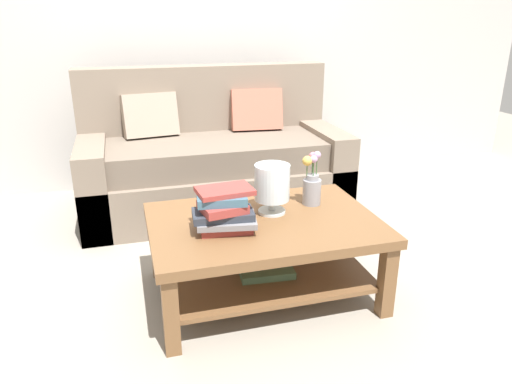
{
  "coord_description": "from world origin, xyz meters",
  "views": [
    {
      "loc": [
        -0.68,
        -2.6,
        1.44
      ],
      "look_at": [
        -0.02,
        -0.27,
        0.54
      ],
      "focal_mm": 33.68,
      "sensor_mm": 36.0,
      "label": 1
    }
  ],
  "objects": [
    {
      "name": "back_wall",
      "position": [
        0.0,
        1.65,
        1.35
      ],
      "size": [
        6.4,
        0.12,
        2.7
      ],
      "primitive_type": "cube",
      "color": "#BCB7B2",
      "rests_on": "ground"
    },
    {
      "name": "ground_plane",
      "position": [
        0.0,
        0.0,
        0.0
      ],
      "size": [
        10.0,
        10.0,
        0.0
      ],
      "primitive_type": "plane",
      "color": "gray"
    },
    {
      "name": "book_stack_main",
      "position": [
        -0.24,
        -0.48,
        0.54
      ],
      "size": [
        0.33,
        0.25,
        0.21
      ],
      "color": "#993833",
      "rests_on": "coffee_table"
    },
    {
      "name": "coffee_table",
      "position": [
        -0.02,
        -0.42,
        0.32
      ],
      "size": [
        1.18,
        0.82,
        0.44
      ],
      "color": "brown",
      "rests_on": "ground"
    },
    {
      "name": "couch",
      "position": [
        -0.03,
        0.92,
        0.36
      ],
      "size": [
        1.95,
        0.9,
        1.06
      ],
      "color": "#7A6B5B",
      "rests_on": "ground"
    },
    {
      "name": "glass_hurricane_vase",
      "position": [
        0.05,
        -0.34,
        0.6
      ],
      "size": [
        0.19,
        0.19,
        0.27
      ],
      "color": "silver",
      "rests_on": "coffee_table"
    },
    {
      "name": "flower_pitcher",
      "position": [
        0.3,
        -0.28,
        0.55
      ],
      "size": [
        0.11,
        0.1,
        0.3
      ],
      "color": "gray",
      "rests_on": "coffee_table"
    }
  ]
}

